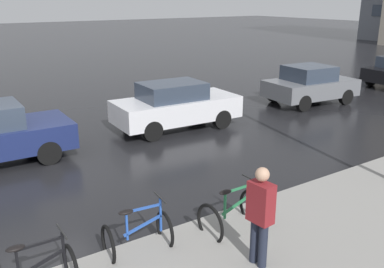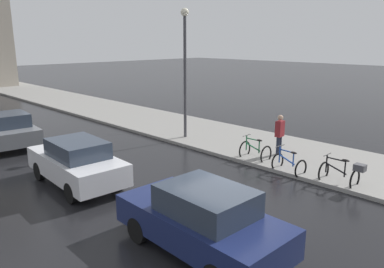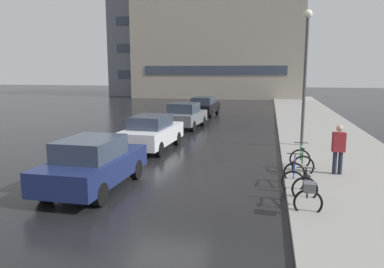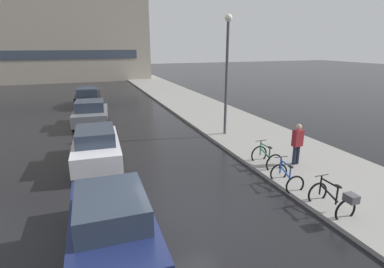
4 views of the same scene
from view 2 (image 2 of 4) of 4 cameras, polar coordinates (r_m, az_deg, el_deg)
name	(u,v)px [view 2 (image 2 of 4)]	position (r m, az deg, el deg)	size (l,w,h in m)	color
ground_plane	(234,212)	(10.92, 6.44, -11.77)	(140.00, 140.00, 0.00)	black
sidewalk_kerb	(165,124)	(21.67, -4.10, 1.57)	(4.80, 60.00, 0.14)	gray
bicycle_nearest	(343,173)	(13.39, 22.09, -5.50)	(0.73, 1.41, 1.00)	black
bicycle_second	(289,164)	(14.06, 14.53, -4.48)	(0.78, 1.15, 0.99)	black
bicycle_third	(255,151)	(15.25, 9.59, -2.64)	(0.77, 1.11, 1.02)	black
car_navy	(202,219)	(8.70, 1.59, -12.87)	(1.96, 4.25, 1.60)	navy
car_white	(77,162)	(13.10, -17.15, -4.12)	(1.98, 4.25, 1.57)	silver
car_grey	(8,130)	(18.95, -26.21, 0.54)	(2.27, 3.87, 1.57)	slate
pedestrian	(280,134)	(15.80, 13.19, 0.05)	(0.42, 0.28, 1.80)	#1E2333
streetlamp	(185,60)	(17.86, -1.08, 11.28)	(0.37, 0.37, 6.18)	#424247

